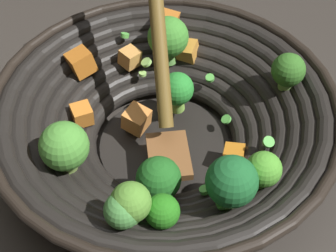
% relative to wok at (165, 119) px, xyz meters
% --- Properties ---
extents(ground_plane, '(4.00, 4.00, 0.00)m').
position_rel_wok_xyz_m(ground_plane, '(-0.00, 0.00, -0.06)').
color(ground_plane, '#332D28').
extents(wok, '(0.46, 0.43, 0.26)m').
position_rel_wok_xyz_m(wok, '(0.00, 0.00, 0.00)').
color(wok, black).
rests_on(wok, ground).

